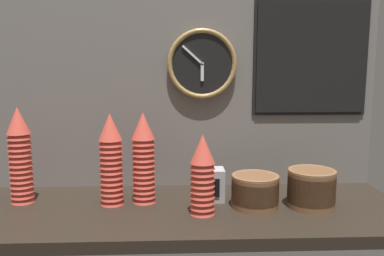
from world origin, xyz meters
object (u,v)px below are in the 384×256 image
at_px(cup_stack_center_left, 111,159).
at_px(bowl_stack_far_right, 311,187).
at_px(cup_stack_center_right, 203,175).
at_px(menu_board, 311,58).
at_px(wall_clock, 202,64).
at_px(cup_stack_center, 144,158).
at_px(bowl_stack_right, 255,190).
at_px(napkin_dispenser, 212,185).
at_px(cup_stack_far_left, 20,155).

xyz_separation_m(cup_stack_center_left, bowl_stack_far_right, (0.70, -0.06, -0.09)).
distance_m(cup_stack_center_right, menu_board, 0.67).
xyz_separation_m(bowl_stack_far_right, wall_clock, (-0.37, 0.26, 0.43)).
relative_size(cup_stack_center, menu_board, 0.71).
relative_size(cup_stack_center_right, bowl_stack_right, 1.63).
xyz_separation_m(cup_stack_center_right, napkin_dispenser, (0.04, 0.13, -0.08)).
bearing_deg(bowl_stack_right, menu_board, 44.42).
distance_m(wall_clock, menu_board, 0.43).
distance_m(cup_stack_far_left, menu_board, 1.16).
height_order(cup_stack_center_right, cup_stack_center_left, cup_stack_center_left).
distance_m(bowl_stack_far_right, menu_board, 0.53).
distance_m(cup_stack_center_right, bowl_stack_right, 0.21).
xyz_separation_m(bowl_stack_right, napkin_dispenser, (-0.15, 0.07, -0.00)).
relative_size(cup_stack_far_left, cup_stack_center_left, 1.06).
relative_size(bowl_stack_far_right, napkin_dispenser, 1.40).
bearing_deg(cup_stack_center_left, napkin_dispenser, 3.97).
bearing_deg(menu_board, cup_stack_center_left, -164.75).
xyz_separation_m(bowl_stack_right, wall_clock, (-0.17, 0.25, 0.44)).
relative_size(cup_stack_center_right, menu_board, 0.59).
bearing_deg(bowl_stack_far_right, cup_stack_far_left, 174.87).
bearing_deg(cup_stack_far_left, bowl_stack_right, -5.84).
xyz_separation_m(cup_stack_center_right, bowl_stack_right, (0.19, 0.06, -0.07)).
relative_size(bowl_stack_right, bowl_stack_far_right, 1.00).
xyz_separation_m(cup_stack_center, menu_board, (0.65, 0.19, 0.36)).
relative_size(cup_stack_center_right, napkin_dispenser, 2.28).
height_order(cup_stack_center, menu_board, menu_board).
height_order(wall_clock, napkin_dispenser, wall_clock).
distance_m(cup_stack_center, cup_stack_far_left, 0.44).
bearing_deg(cup_stack_center_left, wall_clock, 30.98).
bearing_deg(napkin_dispenser, bowl_stack_right, -26.94).
bearing_deg(napkin_dispenser, cup_stack_center_left, -176.03).
bearing_deg(cup_stack_center_left, bowl_stack_right, -5.57).
height_order(cup_stack_center_right, bowl_stack_far_right, cup_stack_center_right).
bearing_deg(cup_stack_far_left, wall_clock, 13.98).
xyz_separation_m(cup_stack_center_left, wall_clock, (0.33, 0.20, 0.33)).
bearing_deg(bowl_stack_right, cup_stack_center_left, 174.43).
bearing_deg(cup_stack_center, bowl_stack_right, -9.76).
distance_m(bowl_stack_right, menu_board, 0.59).
bearing_deg(cup_stack_center_right, cup_stack_far_left, 167.23).
xyz_separation_m(cup_stack_far_left, bowl_stack_right, (0.83, -0.09, -0.11)).
distance_m(cup_stack_center, napkin_dispenser, 0.27).
height_order(cup_stack_far_left, menu_board, menu_board).
xyz_separation_m(cup_stack_center_right, menu_board, (0.45, 0.32, 0.39)).
relative_size(cup_stack_center, bowl_stack_far_right, 1.98).
xyz_separation_m(cup_stack_center, napkin_dispenser, (0.25, 0.01, -0.10)).
distance_m(cup_stack_center_right, cup_stack_center_left, 0.34).
height_order(cup_stack_center, bowl_stack_right, cup_stack_center).
bearing_deg(napkin_dispenser, bowl_stack_far_right, -13.37).
distance_m(cup_stack_center, cup_stack_center_left, 0.11).
xyz_separation_m(wall_clock, napkin_dispenser, (0.02, -0.18, -0.44)).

